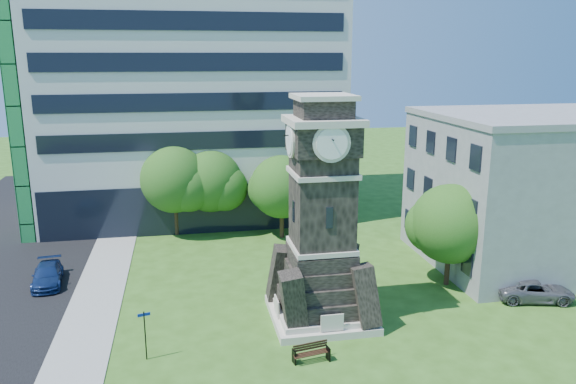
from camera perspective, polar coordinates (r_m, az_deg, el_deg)
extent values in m
plane|color=#2F5418|center=(29.61, -1.56, -14.80)|extent=(160.00, 160.00, 0.00)
cube|color=gray|center=(34.20, -19.25, -11.45)|extent=(3.00, 70.00, 0.06)
cube|color=beige|center=(31.80, 3.31, -12.28)|extent=(5.40, 5.40, 0.40)
cube|color=beige|center=(31.65, 3.31, -11.71)|extent=(4.80, 4.80, 0.30)
cube|color=black|center=(29.40, 3.49, 0.06)|extent=(3.00, 3.00, 6.40)
cube|color=beige|center=(30.26, 3.41, -5.47)|extent=(3.25, 3.25, 0.25)
cube|color=beige|center=(29.18, 3.52, 1.97)|extent=(3.25, 3.25, 0.25)
cube|color=black|center=(28.25, 4.22, -2.63)|extent=(0.35, 0.08, 1.10)
cube|color=black|center=(28.87, 3.57, 5.47)|extent=(3.30, 3.30, 1.60)
cube|color=beige|center=(28.75, 3.60, 7.24)|extent=(3.70, 3.70, 0.35)
cylinder|color=white|center=(27.18, 4.50, 4.93)|extent=(1.56, 0.06, 1.56)
cylinder|color=white|center=(28.48, 0.11, 5.38)|extent=(0.06, 1.56, 1.56)
cube|color=black|center=(28.69, 3.62, 8.43)|extent=(2.60, 2.60, 0.90)
cube|color=beige|center=(28.64, 3.64, 9.63)|extent=(3.00, 3.00, 0.25)
cube|color=silver|center=(51.68, -9.86, 13.43)|extent=(25.00, 15.00, 28.00)
cube|color=black|center=(46.12, -9.06, -1.67)|extent=(24.50, 0.80, 4.00)
cube|color=gray|center=(42.41, 24.16, 0.09)|extent=(15.00, 12.00, 10.00)
cube|color=gray|center=(41.60, 24.87, 7.06)|extent=(15.20, 12.20, 0.40)
imported|color=navy|center=(38.92, -23.24, -7.76)|extent=(2.22, 4.41, 1.23)
imported|color=#545459|center=(36.67, 23.77, -9.11)|extent=(4.85, 3.04, 1.25)
cube|color=black|center=(27.49, 0.61, -16.41)|extent=(0.06, 0.44, 0.68)
cube|color=black|center=(27.82, 4.10, -16.05)|extent=(0.06, 0.44, 0.68)
cube|color=black|center=(27.60, 2.37, -16.06)|extent=(1.76, 0.47, 0.04)
cube|color=black|center=(27.64, 2.27, -15.35)|extent=(1.76, 0.04, 0.39)
cylinder|color=black|center=(28.21, -14.30, -13.97)|extent=(0.06, 0.06, 2.47)
cube|color=navy|center=(27.72, -14.43, -11.98)|extent=(0.59, 0.04, 0.15)
cylinder|color=#332114|center=(45.99, -11.28, -2.68)|extent=(0.34, 0.34, 2.65)
sphere|color=#2A5619|center=(45.20, -11.47, 1.27)|extent=(5.32, 5.32, 5.32)
sphere|color=#2A5619|center=(44.79, -10.08, 0.54)|extent=(3.99, 3.99, 3.99)
sphere|color=#2A5619|center=(45.93, -12.61, 1.03)|extent=(3.72, 3.72, 3.72)
cylinder|color=#332114|center=(46.28, -7.72, -2.54)|extent=(0.34, 0.34, 2.49)
sphere|color=#20621D|center=(45.53, -7.84, 1.13)|extent=(5.05, 5.05, 5.05)
sphere|color=#20621D|center=(45.20, -6.51, 0.45)|extent=(3.79, 3.79, 3.79)
sphere|color=#20621D|center=(46.17, -8.97, 0.92)|extent=(3.54, 3.54, 3.54)
cylinder|color=#332114|center=(44.48, -0.63, -3.14)|extent=(0.35, 0.35, 2.40)
sphere|color=#2C601C|center=(43.71, -0.64, 0.54)|extent=(4.95, 4.95, 4.95)
sphere|color=#2C601C|center=(43.53, 0.76, -0.15)|extent=(3.71, 3.71, 3.71)
sphere|color=#2C601C|center=(44.23, -1.89, 0.33)|extent=(3.46, 3.46, 3.46)
cylinder|color=#332114|center=(36.98, 15.88, -7.34)|extent=(0.31, 0.31, 2.33)
sphere|color=#305F1C|center=(36.08, 16.17, -3.11)|extent=(4.94, 4.94, 4.94)
sphere|color=#305F1C|center=(36.25, 17.87, -3.91)|extent=(3.70, 3.70, 3.70)
sphere|color=#305F1C|center=(36.31, 14.49, -3.32)|extent=(3.46, 3.46, 3.46)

